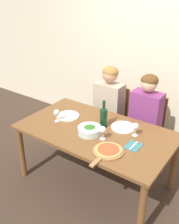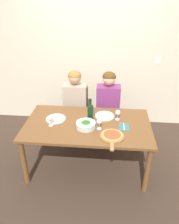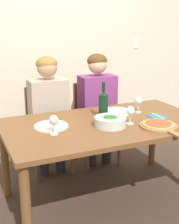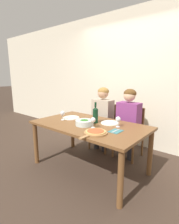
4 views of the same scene
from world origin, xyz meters
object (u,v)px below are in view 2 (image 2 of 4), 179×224
Objects in this scene: chair_left at (77,110)px; wine_glass_right at (118,113)px; wine_bottle at (90,111)px; broccoli_bowl at (86,125)px; wine_glass_centre at (99,122)px; fork_on_napkin at (124,127)px; pizza_on_board at (112,136)px; dinner_plate_left at (56,119)px; person_woman at (75,100)px; person_man at (108,101)px; wine_glass_left at (50,119)px; dinner_plate_right at (105,116)px; chair_right at (108,111)px.

chair_left reaches higher than wine_glass_right.
chair_left is at bearing 113.25° from wine_bottle.
broccoli_bowl is 1.71× the size of wine_glass_right.
fork_on_napkin is at bearing 12.05° from wine_glass_centre.
pizza_on_board is at bearing -99.85° from wine_glass_right.
wine_glass_centre is (0.18, -0.02, 0.07)m from broccoli_bowl.
dinner_plate_left is 1.83× the size of wine_glass_right.
person_man is (0.54, 0.00, 0.00)m from person_woman.
chair_left is 1.10m from wine_glass_centre.
person_woman is at bearing 75.96° from wine_glass_left.
person_man is 8.04× the size of wine_glass_centre.
fork_on_napkin is (0.50, 0.05, -0.04)m from broccoli_bowl.
wine_glass_centre is (0.62, -0.19, 0.10)m from dinner_plate_left.
pizza_on_board reaches higher than fork_on_napkin.
pizza_on_board is at bearing -24.33° from dinner_plate_left.
dinner_plate_left is at bearing -175.35° from wine_glass_right.
dinner_plate_right is at bearing -44.85° from person_woman.
chair_right is 0.78m from wine_glass_right.
wine_bottle is 0.50m from dinner_plate_left.
chair_right reaches higher than pizza_on_board.
chair_right is 4.88× the size of fork_on_napkin.
fork_on_napkin is at bearing 2.99° from wine_glass_left.
dinner_plate_left is 0.63× the size of pizza_on_board.
pizza_on_board is at bearing -58.62° from person_woman.
chair_left is at bearing 180.00° from chair_right.
wine_bottle is at bearing -63.14° from person_woman.
fork_on_napkin is (0.08, -0.19, -0.10)m from wine_glass_right.
person_woman is 0.67m from dinner_plate_left.
wine_glass_right is at bearing 46.88° from wine_glass_centre.
chair_right is 3.19× the size of dinner_plate_right.
chair_right is 3.40× the size of broccoli_bowl.
chair_left is at bearing 131.26° from fork_on_napkin.
person_man is 3.79× the size of wine_bottle.
chair_left reaches higher than pizza_on_board.
pizza_on_board reaches higher than dinner_plate_left.
dinner_plate_left is at bearing 155.67° from pizza_on_board.
wine_glass_right is (0.07, 0.42, 0.09)m from pizza_on_board.
chair_right is 5.82× the size of wine_glass_left.
dinner_plate_left is at bearing 80.39° from wine_glass_left.
pizza_on_board is 0.84m from wine_glass_left.
person_woman reaches higher than wine_glass_left.
person_woman is 2.77× the size of pizza_on_board.
chair_right is 2.74× the size of wine_bottle.
fork_on_napkin is at bearing -75.75° from chair_right.
wine_glass_centre is at bearing -16.99° from dinner_plate_left.
chair_right reaches higher than dinner_plate_left.
chair_right reaches higher than broccoli_bowl.
dinner_plate_left is 0.69m from dinner_plate_right.
wine_glass_right is at bearing -76.35° from person_man.
person_woman is at bearing -90.00° from chair_left.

